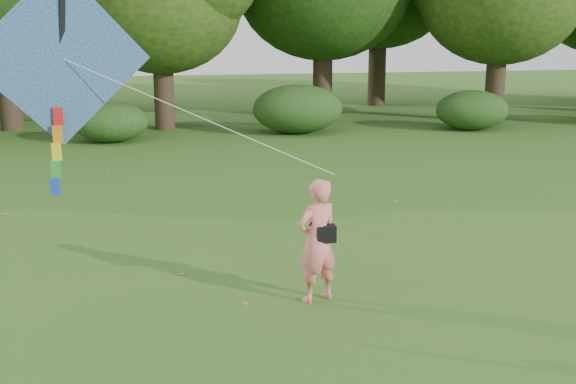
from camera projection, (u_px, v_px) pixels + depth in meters
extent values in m
plane|color=#265114|center=(355.00, 323.00, 10.34)|extent=(100.00, 100.00, 0.00)
imported|color=#F17671|center=(317.00, 241.00, 10.98)|extent=(0.83, 0.69, 1.93)
cube|color=black|center=(326.00, 233.00, 10.95)|extent=(0.30, 0.20, 0.26)
cylinder|color=black|center=(318.00, 210.00, 10.83)|extent=(0.33, 0.14, 0.47)
cube|color=#2936B1|center=(61.00, 58.00, 10.27)|extent=(2.51, 0.79, 2.58)
cube|color=black|center=(61.00, 58.00, 10.30)|extent=(0.33, 0.56, 2.34)
cylinder|color=white|center=(201.00, 118.00, 10.51)|extent=(3.88, 0.70, 1.73)
cube|color=red|center=(58.00, 117.00, 10.46)|extent=(0.14, 0.06, 0.26)
cube|color=orange|center=(57.00, 134.00, 10.51)|extent=(0.14, 0.06, 0.26)
cube|color=yellow|center=(57.00, 152.00, 10.57)|extent=(0.14, 0.06, 0.26)
cube|color=green|center=(56.00, 169.00, 10.62)|extent=(0.14, 0.06, 0.26)
cube|color=blue|center=(55.00, 187.00, 10.68)|extent=(0.14, 0.06, 0.26)
cylinder|color=#3A2D1E|center=(9.00, 81.00, 28.39)|extent=(0.88, 0.88, 3.85)
cylinder|color=#3A2D1E|center=(164.00, 90.00, 28.67)|extent=(0.80, 0.80, 3.15)
ellipsoid|color=#1E3F11|center=(161.00, 3.00, 27.90)|extent=(6.40, 6.40, 5.44)
cylinder|color=#3A2D1E|center=(323.00, 77.00, 31.86)|extent=(0.86, 0.86, 3.67)
cylinder|color=#3A2D1E|center=(495.00, 82.00, 30.85)|extent=(0.83, 0.83, 3.43)
cylinder|color=#3A2D1E|center=(97.00, 73.00, 35.21)|extent=(0.84, 0.84, 3.50)
cylinder|color=#3A2D1E|center=(377.00, 66.00, 36.88)|extent=(0.90, 0.90, 4.02)
ellipsoid|color=#264919|center=(111.00, 122.00, 25.72)|extent=(2.66, 2.09, 1.42)
ellipsoid|color=#264919|center=(298.00, 109.00, 27.77)|extent=(3.50, 2.75, 1.88)
ellipsoid|color=#264919|center=(472.00, 110.00, 28.67)|extent=(2.94, 2.31, 1.58)
cube|color=olive|center=(5.00, 214.00, 16.21)|extent=(0.12, 0.08, 0.01)
cube|color=olive|center=(245.00, 303.00, 11.05)|extent=(0.14, 0.14, 0.01)
cube|color=olive|center=(395.00, 201.00, 17.37)|extent=(0.14, 0.11, 0.01)
cube|color=olive|center=(108.00, 170.00, 20.94)|extent=(0.09, 0.13, 0.01)
cube|color=olive|center=(438.00, 177.00, 20.01)|extent=(0.13, 0.10, 0.01)
cube|color=olive|center=(144.00, 219.00, 15.78)|extent=(0.11, 0.14, 0.01)
cube|color=olive|center=(181.00, 274.00, 12.35)|extent=(0.14, 0.11, 0.01)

